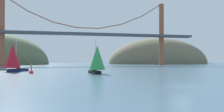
# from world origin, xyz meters

# --- Properties ---
(ground_plane) EXTENTS (360.00, 360.00, 0.00)m
(ground_plane) POSITION_xyz_m (0.00, 0.00, 0.00)
(ground_plane) COLOR #426075
(headland_right) EXTENTS (78.78, 44.00, 38.70)m
(headland_right) POSITION_xyz_m (60.00, 135.00, 0.00)
(headland_right) COLOR #6B664C
(headland_right) RESTS_ON ground_plane
(suspension_bridge) EXTENTS (121.40, 6.00, 35.66)m
(suspension_bridge) POSITION_xyz_m (0.00, 95.00, 17.36)
(suspension_bridge) COLOR brown
(suspension_bridge) RESTS_ON ground_plane
(sailboat_crimson_sail) EXTENTS (6.93, 7.88, 8.76)m
(sailboat_crimson_sail) POSITION_xyz_m (-28.21, 41.68, 4.18)
(sailboat_crimson_sail) COLOR #191E4C
(sailboat_crimson_sail) RESTS_ON ground_plane
(sailboat_green_sail) EXTENTS (4.57, 6.85, 8.13)m
(sailboat_green_sail) POSITION_xyz_m (-6.72, 27.72, 3.77)
(sailboat_green_sail) COLOR black
(sailboat_green_sail) RESTS_ON ground_plane
(channel_buoy) EXTENTS (1.10, 1.10, 2.64)m
(channel_buoy) POSITION_xyz_m (-22.48, 33.16, 0.37)
(channel_buoy) COLOR red
(channel_buoy) RESTS_ON ground_plane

